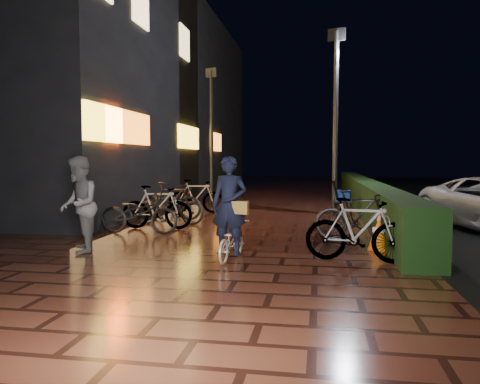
% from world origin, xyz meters
% --- Properties ---
extents(ground, '(80.00, 80.00, 0.00)m').
position_xyz_m(ground, '(0.00, 0.00, 0.00)').
color(ground, '#381911').
rests_on(ground, ground).
extents(hedge, '(0.70, 20.00, 1.00)m').
position_xyz_m(hedge, '(3.30, 8.00, 0.50)').
color(hedge, black).
rests_on(hedge, ground).
extents(bystander_person, '(0.99, 1.08, 1.79)m').
position_xyz_m(bystander_person, '(-2.64, -1.28, 0.89)').
color(bystander_person, '#5A5A5C').
rests_on(bystander_person, ground).
extents(storefront_block, '(12.09, 22.00, 9.00)m').
position_xyz_m(storefront_block, '(-9.50, 11.50, 4.50)').
color(storefront_block, black).
rests_on(storefront_block, ground).
extents(lamp_post_hedge, '(0.55, 0.23, 5.74)m').
position_xyz_m(lamp_post_hedge, '(2.20, 5.74, 3.16)').
color(lamp_post_hedge, black).
rests_on(lamp_post_hedge, ground).
extents(lamp_post_sf, '(0.49, 0.26, 5.24)m').
position_xyz_m(lamp_post_sf, '(-2.44, 8.69, 2.89)').
color(lamp_post_sf, black).
rests_on(lamp_post_sf, ground).
extents(cyclist, '(0.67, 1.29, 1.79)m').
position_xyz_m(cyclist, '(0.23, -1.45, 0.66)').
color(cyclist, silver).
rests_on(cyclist, ground).
extents(traffic_barrier, '(0.63, 1.55, 0.63)m').
position_xyz_m(traffic_barrier, '(2.96, 0.50, 0.31)').
color(traffic_barrier, orange).
rests_on(traffic_barrier, ground).
extents(cart_assembly, '(0.69, 0.61, 1.11)m').
position_xyz_m(cart_assembly, '(2.44, 5.42, 0.57)').
color(cart_assembly, black).
rests_on(cart_assembly, ground).
extents(parked_bikes_storefront, '(2.10, 4.95, 1.08)m').
position_xyz_m(parked_bikes_storefront, '(-2.28, 2.77, 0.52)').
color(parked_bikes_storefront, black).
rests_on(parked_bikes_storefront, ground).
extents(parked_bikes_hedge, '(1.99, 2.81, 1.08)m').
position_xyz_m(parked_bikes_hedge, '(2.45, -0.18, 0.54)').
color(parked_bikes_hedge, black).
rests_on(parked_bikes_hedge, ground).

